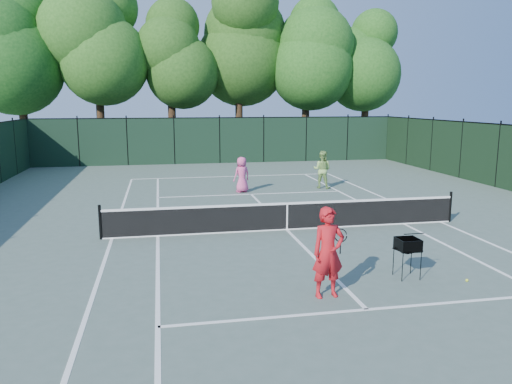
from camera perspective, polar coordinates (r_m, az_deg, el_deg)
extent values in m
plane|color=#4D5D53|center=(16.25, 3.55, -4.34)|extent=(90.00, 90.00, 0.00)
cube|color=white|center=(15.83, -16.14, -5.13)|extent=(0.10, 23.77, 0.01)
cube|color=white|center=(18.38, 20.37, -3.24)|extent=(0.10, 23.77, 0.01)
cube|color=white|center=(15.76, -11.16, -4.98)|extent=(0.10, 23.77, 0.01)
cube|color=white|center=(17.71, 16.57, -3.52)|extent=(0.10, 23.77, 0.01)
cube|color=white|center=(27.69, -2.61, 1.81)|extent=(10.97, 0.10, 0.01)
cube|color=white|center=(10.50, 12.53, -12.98)|extent=(8.23, 0.10, 0.01)
cube|color=white|center=(22.35, -0.56, -0.25)|extent=(8.23, 0.10, 0.01)
cube|color=white|center=(16.25, 3.55, -4.33)|extent=(0.10, 12.80, 0.01)
cube|color=black|center=(16.14, 3.56, -2.78)|extent=(11.60, 0.03, 0.85)
cube|color=white|center=(16.05, 3.58, -1.32)|extent=(11.60, 0.05, 0.07)
cube|color=white|center=(16.24, 3.55, -4.27)|extent=(11.60, 0.05, 0.04)
cube|color=white|center=(16.14, 3.56, -2.78)|extent=(0.05, 0.04, 0.91)
cylinder|color=black|center=(15.73, -17.38, -3.31)|extent=(0.09, 0.09, 1.06)
cylinder|color=black|center=(18.43, 21.31, -1.59)|extent=(0.09, 0.09, 1.06)
cube|color=black|center=(33.55, -4.17, 5.86)|extent=(24.00, 0.05, 3.00)
cylinder|color=black|center=(37.85, -24.94, 6.58)|extent=(0.56, 0.56, 4.50)
ellipsoid|color=#123F12|center=(38.02, -25.64, 15.51)|extent=(6.40, 6.40, 9.92)
cylinder|color=black|center=(37.47, -17.28, 7.27)|extent=(0.56, 0.56, 4.80)
ellipsoid|color=#1F4E16|center=(37.71, -17.82, 16.88)|extent=(6.80, 6.80, 10.54)
cylinder|color=black|center=(37.07, -9.54, 7.18)|extent=(0.56, 0.56, 4.30)
ellipsoid|color=#1C4413|center=(37.20, -9.80, 15.82)|extent=(6.00, 6.00, 9.30)
cylinder|color=black|center=(38.02, -1.95, 7.92)|extent=(0.56, 0.56, 5.00)
ellipsoid|color=#1D4513|center=(38.30, -2.01, 17.72)|extent=(7.00, 7.00, 10.85)
cylinder|color=black|center=(38.45, 5.66, 7.60)|extent=(0.56, 0.56, 4.60)
ellipsoid|color=#1A4D16|center=(38.62, 5.82, 16.33)|extent=(6.20, 6.20, 9.61)
cylinder|color=black|center=(40.63, 12.29, 7.42)|extent=(0.56, 0.56, 4.40)
ellipsoid|color=#1A4C15|center=(40.74, 12.60, 15.22)|extent=(5.80, 5.80, 8.99)
imported|color=red|center=(10.69, 8.25, -6.86)|extent=(0.75, 0.53, 1.95)
cylinder|color=black|center=(11.18, 9.61, -6.25)|extent=(0.03, 0.03, 0.30)
torus|color=black|center=(11.11, 9.65, -4.92)|extent=(0.30, 0.10, 0.30)
imported|color=#E65190|center=(22.74, -1.63, 2.00)|extent=(0.93, 0.79, 1.62)
imported|color=#8DBB5D|center=(24.02, 7.56, 2.56)|extent=(1.10, 1.03, 1.79)
cylinder|color=black|center=(12.11, 16.39, -8.28)|extent=(0.02, 0.02, 0.67)
cylinder|color=black|center=(12.32, 18.31, -8.06)|extent=(0.02, 0.02, 0.67)
cylinder|color=black|center=(12.50, 15.43, -7.65)|extent=(0.02, 0.02, 0.67)
cylinder|color=black|center=(12.70, 17.30, -7.45)|extent=(0.02, 0.02, 0.67)
cube|color=black|center=(12.27, 16.98, -5.73)|extent=(0.61, 0.61, 0.28)
sphere|color=#BAE12E|center=(12.29, 16.95, -6.11)|extent=(0.07, 0.07, 0.07)
sphere|color=#BAE12E|center=(12.29, 16.95, -6.11)|extent=(0.07, 0.07, 0.07)
sphere|color=#BAE12E|center=(12.29, 16.95, -6.11)|extent=(0.07, 0.07, 0.07)
sphere|color=#BAE12E|center=(12.29, 16.95, -6.11)|extent=(0.07, 0.07, 0.07)
sphere|color=#BAE12E|center=(12.29, 16.95, -6.11)|extent=(0.07, 0.07, 0.07)
sphere|color=#BAE12E|center=(12.29, 16.95, -6.11)|extent=(0.07, 0.07, 0.07)
sphere|color=#BAE12E|center=(12.29, 16.95, -6.11)|extent=(0.07, 0.07, 0.07)
sphere|color=#BAE12E|center=(12.29, 16.95, -6.11)|extent=(0.07, 0.07, 0.07)
sphere|color=#BAE12E|center=(12.29, 16.95, -6.11)|extent=(0.07, 0.07, 0.07)
sphere|color=#BAE12E|center=(12.29, 16.95, -6.11)|extent=(0.07, 0.07, 0.07)
sphere|color=#BAE12E|center=(12.29, 16.95, -6.11)|extent=(0.07, 0.07, 0.07)
sphere|color=#BAE12E|center=(12.29, 16.95, -6.11)|extent=(0.07, 0.07, 0.07)
sphere|color=#BAE12E|center=(12.29, 16.95, -6.11)|extent=(0.07, 0.07, 0.07)
sphere|color=#BAE12E|center=(12.29, 16.95, -6.11)|extent=(0.07, 0.07, 0.07)
sphere|color=#BAE12E|center=(12.29, 16.95, -6.11)|extent=(0.07, 0.07, 0.07)
sphere|color=#BAE12E|center=(12.29, 16.95, -6.11)|extent=(0.07, 0.07, 0.07)
sphere|color=#BAE12E|center=(12.29, 16.95, -6.11)|extent=(0.07, 0.07, 0.07)
sphere|color=#D6ED30|center=(12.69, 22.96, -9.27)|extent=(0.07, 0.07, 0.07)
sphere|color=#CCDC2D|center=(11.99, 7.55, -9.65)|extent=(0.07, 0.07, 0.07)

